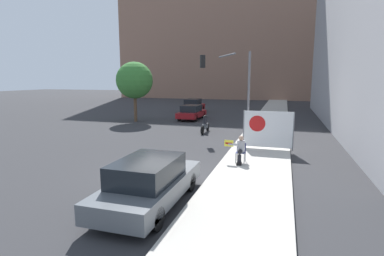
{
  "coord_description": "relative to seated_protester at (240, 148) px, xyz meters",
  "views": [
    {
      "loc": [
        4.29,
        -10.45,
        3.82
      ],
      "look_at": [
        -0.29,
        4.34,
        1.26
      ],
      "focal_mm": 28.0,
      "sensor_mm": 36.0,
      "label": 1
    }
  ],
  "objects": [
    {
      "name": "street_tree_near_curb",
      "position": [
        -11.02,
        11.2,
        2.88
      ],
      "size": [
        3.24,
        3.24,
        5.3
      ],
      "color": "brown",
      "rests_on": "ground_plane"
    },
    {
      "name": "ground_plane",
      "position": [
        -2.52,
        -2.44,
        -0.78
      ],
      "size": [
        160.0,
        160.0,
        0.0
      ],
      "primitive_type": "plane",
      "color": "#303033"
    },
    {
      "name": "motorcycle_on_road",
      "position": [
        -3.58,
        7.56,
        -0.25
      ],
      "size": [
        0.28,
        2.1,
        1.25
      ],
      "color": "#565B60",
      "rests_on": "ground_plane"
    },
    {
      "name": "car_on_road_midblock",
      "position": [
        -8.23,
        19.87,
        -0.03
      ],
      "size": [
        1.73,
        4.16,
        1.54
      ],
      "color": "maroon",
      "rests_on": "ground_plane"
    },
    {
      "name": "seated_protester",
      "position": [
        0.0,
        0.0,
        0.0
      ],
      "size": [
        0.93,
        0.77,
        1.2
      ],
      "rotation": [
        0.0,
        0.0,
        0.02
      ],
      "color": "#474C56",
      "rests_on": "sidewalk_curb"
    },
    {
      "name": "traffic_light_pole",
      "position": [
        -1.79,
        7.78,
        3.14
      ],
      "size": [
        3.2,
        2.97,
        5.52
      ],
      "color": "slate",
      "rests_on": "sidewalk_curb"
    },
    {
      "name": "building_backdrop_far",
      "position": [
        -4.52,
        48.06,
        17.53
      ],
      "size": [
        52.0,
        12.0,
        36.62
      ],
      "color": "#936B56",
      "rests_on": "ground_plane"
    },
    {
      "name": "protest_banner",
      "position": [
        0.99,
        3.0,
        0.42
      ],
      "size": [
        2.6,
        0.06,
        2.01
      ],
      "color": "slate",
      "rests_on": "sidewalk_curb"
    },
    {
      "name": "car_on_road_nearest",
      "position": [
        -6.58,
        13.97,
        -0.09
      ],
      "size": [
        1.78,
        4.23,
        1.37
      ],
      "color": "maroon",
      "rests_on": "ground_plane"
    },
    {
      "name": "parked_car_curbside",
      "position": [
        -2.02,
        -5.0,
        -0.05
      ],
      "size": [
        1.85,
        4.62,
        1.47
      ],
      "color": "#565B60",
      "rests_on": "ground_plane"
    },
    {
      "name": "sidewalk_curb",
      "position": [
        0.65,
        12.56,
        -0.71
      ],
      "size": [
        3.04,
        90.0,
        0.15
      ],
      "primitive_type": "cube",
      "color": "#B7B2A8",
      "rests_on": "ground_plane"
    }
  ]
}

